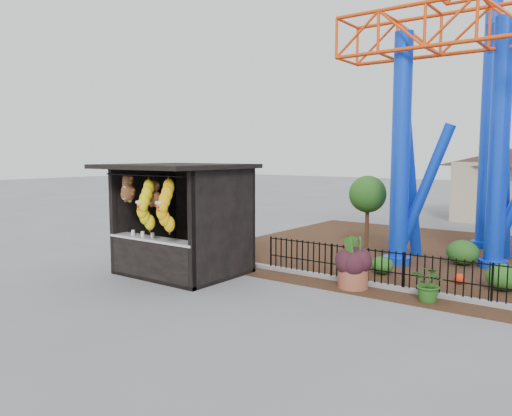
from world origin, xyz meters
The scene contains 9 objects.
ground centered at (0.00, 0.00, 0.00)m, with size 120.00×120.00×0.00m, color slate.
mulch_bed centered at (4.00, 8.00, 0.01)m, with size 18.00×12.00×0.02m, color #331E11.
curb centered at (4.00, 3.00, 0.06)m, with size 18.00×0.18×0.12m, color gray.
prize_booth centered at (-2.98, 0.92, 1.52)m, with size 3.50×3.40×3.12m.
picket_fence centered at (4.90, 3.00, 0.50)m, with size 12.20×0.06×1.00m, color black, non-canonical shape.
terracotta_planter centered at (1.64, 2.56, 0.30)m, with size 0.76×0.76×0.59m, color brown.
planter_foliage centered at (1.64, 2.56, 0.91)m, with size 0.70×0.70×0.64m, color black.
potted_plant centered at (3.59, 2.52, 0.44)m, with size 0.79×0.68×0.87m, color #195117.
landscaping centered at (4.49, 5.79, 0.33)m, with size 8.36×3.62×0.76m.
Camera 1 is at (7.03, -8.84, 3.38)m, focal length 35.00 mm.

